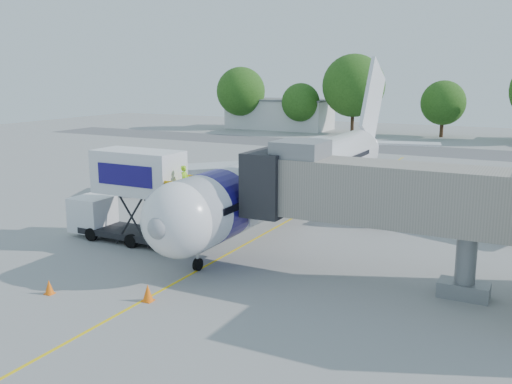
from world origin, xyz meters
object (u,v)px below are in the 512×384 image
at_px(jet_bridge, 369,193).
at_px(catering_hiloader, 130,196).
at_px(aircraft, 303,172).
at_px(ground_tug, 137,356).

xyz_separation_m(jet_bridge, catering_hiloader, (-14.26, -0.00, -1.58)).
xyz_separation_m(aircraft, catering_hiloader, (-6.27, -11.12, -0.19)).
bearing_deg(ground_tug, aircraft, 86.99).
height_order(aircraft, catering_hiloader, aircraft).
bearing_deg(catering_hiloader, aircraft, 60.60).
height_order(jet_bridge, ground_tug, jet_bridge).
bearing_deg(jet_bridge, ground_tug, -108.54).
bearing_deg(aircraft, ground_tug, -80.41).
distance_m(aircraft, catering_hiloader, 12.77).
xyz_separation_m(aircraft, ground_tug, (3.93, -23.24, -2.21)).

